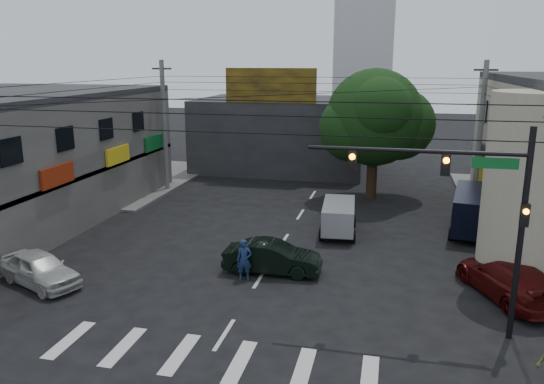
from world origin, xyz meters
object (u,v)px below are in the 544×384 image
(utility_pole_far_left, at_px, (165,127))
(maroon_sedan, at_px, (509,279))
(silver_minivan, at_px, (338,219))
(street_tree, at_px, (374,118))
(traffic_gantry, at_px, (470,198))
(white_compact, at_px, (40,269))
(utility_pole_far_right, at_px, (480,136))
(dark_sedan, at_px, (272,257))
(navy_van, at_px, (475,212))
(traffic_officer, at_px, (244,260))

(utility_pole_far_left, distance_m, maroon_sedan, 24.94)
(silver_minivan, bearing_deg, maroon_sedan, -135.25)
(street_tree, relative_size, traffic_gantry, 1.21)
(white_compact, height_order, maroon_sedan, maroon_sedan)
(utility_pole_far_right, relative_size, white_compact, 2.06)
(street_tree, bearing_deg, silver_minivan, -99.50)
(street_tree, relative_size, silver_minivan, 2.14)
(white_compact, distance_m, silver_minivan, 14.93)
(dark_sedan, distance_m, silver_minivan, 6.52)
(utility_pole_far_left, xyz_separation_m, silver_minivan, (13.14, -7.14, -3.75))
(utility_pole_far_left, bearing_deg, traffic_gantry, -42.86)
(utility_pole_far_right, bearing_deg, utility_pole_far_left, 180.00)
(street_tree, xyz_separation_m, maroon_sedan, (6.04, -14.61, -4.71))
(maroon_sedan, distance_m, navy_van, 8.47)
(utility_pole_far_left, xyz_separation_m, maroon_sedan, (20.54, -13.61, -3.83))
(traffic_officer, bearing_deg, street_tree, 59.51)
(traffic_officer, bearing_deg, utility_pole_far_right, 38.43)
(street_tree, relative_size, utility_pole_far_right, 0.95)
(navy_van, bearing_deg, traffic_gantry, 178.59)
(traffic_gantry, bearing_deg, traffic_officer, 162.18)
(traffic_gantry, bearing_deg, maroon_sedan, 56.79)
(white_compact, distance_m, traffic_officer, 8.54)
(utility_pole_far_left, distance_m, utility_pole_far_right, 21.00)
(white_compact, xyz_separation_m, navy_van, (18.65, 11.56, 0.42))
(street_tree, height_order, silver_minivan, street_tree)
(utility_pole_far_right, height_order, navy_van, utility_pole_far_right)
(silver_minivan, relative_size, navy_van, 0.69)
(dark_sedan, relative_size, traffic_officer, 2.43)
(utility_pole_far_left, relative_size, dark_sedan, 2.12)
(street_tree, bearing_deg, maroon_sedan, -67.53)
(silver_minivan, bearing_deg, traffic_gantry, -156.35)
(street_tree, height_order, navy_van, street_tree)
(maroon_sedan, relative_size, silver_minivan, 1.40)
(street_tree, bearing_deg, dark_sedan, -104.28)
(dark_sedan, xyz_separation_m, navy_van, (9.47, 8.09, 0.42))
(street_tree, relative_size, traffic_officer, 4.87)
(dark_sedan, bearing_deg, traffic_gantry, -118.05)
(maroon_sedan, height_order, navy_van, navy_van)
(white_compact, height_order, navy_van, navy_van)
(traffic_gantry, bearing_deg, utility_pole_far_right, 81.06)
(utility_pole_far_left, xyz_separation_m, navy_van, (20.34, -5.15, -3.47))
(traffic_gantry, bearing_deg, street_tree, 101.99)
(utility_pole_far_right, bearing_deg, white_compact, -139.12)
(dark_sedan, distance_m, navy_van, 12.46)
(dark_sedan, bearing_deg, street_tree, -15.59)
(dark_sedan, distance_m, white_compact, 9.82)
(utility_pole_far_right, xyz_separation_m, navy_van, (-0.66, -5.15, -3.47))
(utility_pole_far_left, bearing_deg, dark_sedan, -50.63)
(street_tree, relative_size, dark_sedan, 2.00)
(utility_pole_far_right, distance_m, silver_minivan, 11.26)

